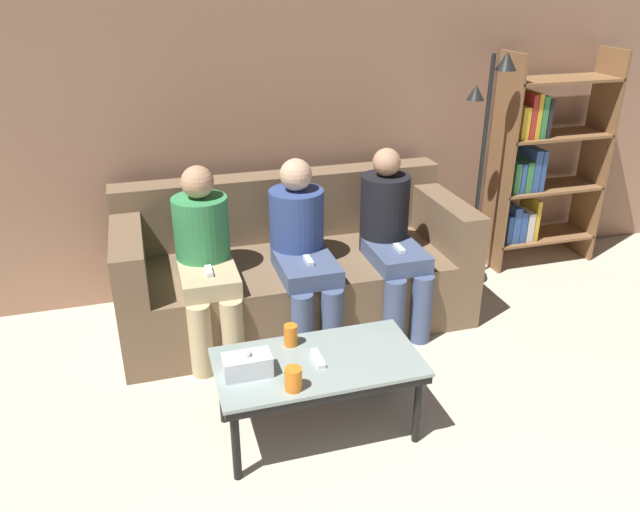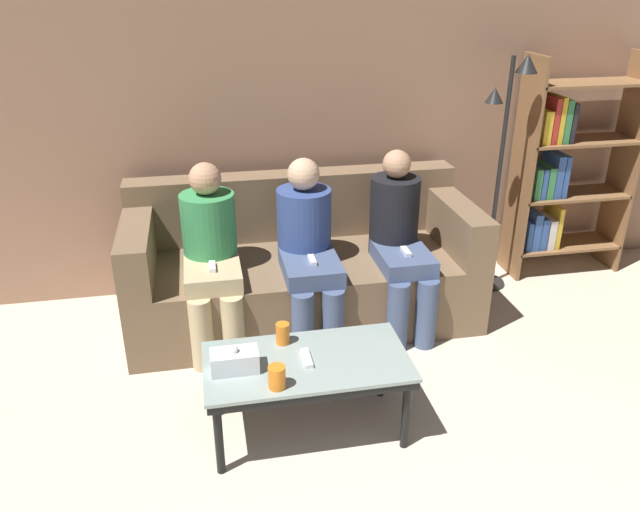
{
  "view_description": "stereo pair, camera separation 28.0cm",
  "coord_description": "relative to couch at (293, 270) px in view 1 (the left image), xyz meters",
  "views": [
    {
      "loc": [
        -0.87,
        -0.08,
        2.11
      ],
      "look_at": [
        0.0,
        2.86,
        0.7
      ],
      "focal_mm": 35.0,
      "sensor_mm": 36.0,
      "label": 1
    },
    {
      "loc": [
        -0.59,
        -0.15,
        2.11
      ],
      "look_at": [
        0.0,
        2.86,
        0.7
      ],
      "focal_mm": 35.0,
      "sensor_mm": 36.0,
      "label": 2
    }
  ],
  "objects": [
    {
      "name": "wall_back",
      "position": [
        0.0,
        0.53,
        0.97
      ],
      "size": [
        12.0,
        0.06,
        2.6
      ],
      "color": "#9E755B",
      "rests_on": "ground_plane"
    },
    {
      "name": "couch",
      "position": [
        0.0,
        0.0,
        0.0
      ],
      "size": [
        2.19,
        0.92,
        0.88
      ],
      "color": "brown",
      "rests_on": "ground_plane"
    },
    {
      "name": "coffee_table",
      "position": [
        -0.18,
        -1.17,
        0.05
      ],
      "size": [
        0.98,
        0.51,
        0.42
      ],
      "color": "#8C9E99",
      "rests_on": "ground_plane"
    },
    {
      "name": "cup_near_left",
      "position": [
        -0.34,
        -1.36,
        0.15
      ],
      "size": [
        0.08,
        0.08,
        0.11
      ],
      "color": "orange",
      "rests_on": "coffee_table"
    },
    {
      "name": "cup_near_right",
      "position": [
        -0.26,
        -1.0,
        0.15
      ],
      "size": [
        0.07,
        0.07,
        0.11
      ],
      "color": "orange",
      "rests_on": "coffee_table"
    },
    {
      "name": "tissue_box",
      "position": [
        -0.51,
        -1.19,
        0.14
      ],
      "size": [
        0.22,
        0.12,
        0.13
      ],
      "color": "silver",
      "rests_on": "coffee_table"
    },
    {
      "name": "game_remote",
      "position": [
        -0.18,
        -1.17,
        0.1
      ],
      "size": [
        0.04,
        0.15,
        0.02
      ],
      "color": "white",
      "rests_on": "coffee_table"
    },
    {
      "name": "bookshelf",
      "position": [
        1.95,
        0.3,
        0.44
      ],
      "size": [
        0.84,
        0.32,
        1.6
      ],
      "color": "brown",
      "rests_on": "ground_plane"
    },
    {
      "name": "standing_lamp",
      "position": [
        1.41,
        0.16,
        0.67
      ],
      "size": [
        0.31,
        0.26,
        1.62
      ],
      "color": "black",
      "rests_on": "ground_plane"
    },
    {
      "name": "seated_person_left_end",
      "position": [
        -0.58,
        -0.21,
        0.27
      ],
      "size": [
        0.32,
        0.64,
        1.1
      ],
      "color": "tan",
      "rests_on": "ground_plane"
    },
    {
      "name": "seated_person_mid_left",
      "position": [
        0.0,
        -0.22,
        0.27
      ],
      "size": [
        0.33,
        0.68,
        1.1
      ],
      "color": "#47567A",
      "rests_on": "ground_plane"
    },
    {
      "name": "seated_person_mid_right",
      "position": [
        0.58,
        -0.23,
        0.27
      ],
      "size": [
        0.31,
        0.66,
        1.12
      ],
      "color": "#47567A",
      "rests_on": "ground_plane"
    }
  ]
}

